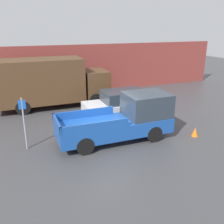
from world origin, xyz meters
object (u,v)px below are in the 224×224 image
Objects in this scene: car at (122,103)px; parking_sign at (24,121)px; pickup_truck at (125,119)px; newspaper_box at (11,94)px; traffic_cone at (195,132)px; delivery_truck at (48,81)px.

car is 6.28m from parking_sign.
pickup_truck reaches higher than newspaper_box.
newspaper_box is at bearing 129.37° from traffic_cone.
traffic_cone is (6.09, -7.71, -1.52)m from delivery_truck.
newspaper_box is at bearing 93.37° from parking_sign.
parking_sign is at bearing 168.02° from traffic_cone.
car is 4.76× the size of newspaper_box.
traffic_cone is (7.98, -1.69, -1.12)m from parking_sign.
pickup_truck reaches higher than traffic_cone.
pickup_truck is 4.62m from parking_sign.
parking_sign reaches higher than newspaper_box.
traffic_cone is at bearing -50.63° from newspaper_box.
pickup_truck is at bearing -61.36° from newspaper_box.
parking_sign is (-4.56, 0.63, 0.34)m from pickup_truck.
car is 4.69m from traffic_cone.
traffic_cone is at bearing -11.98° from parking_sign.
car is at bearing 118.28° from traffic_cone.
newspaper_box is at bearing 132.39° from delivery_truck.
newspaper_box is 2.11× the size of traffic_cone.
delivery_truck is at bearing -47.61° from newspaper_box.
parking_sign is 8.71m from newspaper_box.
pickup_truck is 1.20× the size of car.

